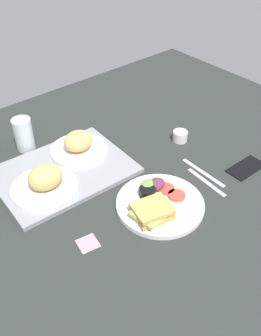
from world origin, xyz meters
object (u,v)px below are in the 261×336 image
bread_plate_far (79,145)px  espresso_cup (180,136)px  fork (206,182)px  cell_phone (246,167)px  bread_plate_near (45,182)px  knife (203,172)px  plate_with_salad (157,203)px  serving_tray (63,171)px  drinking_glass (24,134)px  sticky_note (88,243)px

bread_plate_far → espresso_cup: (35.13, -16.99, -2.62)cm
fork → cell_phone: size_ratio=1.18×
bread_plate_near → knife: 53.49cm
plate_with_salad → espresso_cup: 37.81cm
fork → bread_plate_far: bearing=35.5°
plate_with_salad → fork: plate_with_salad is taller
fork → espresso_cup: bearing=-21.3°
serving_tray → espresso_cup: bearing=-15.1°
bread_plate_near → espresso_cup: bearing=-7.3°
cell_phone → drinking_glass: bearing=132.5°
plate_with_salad → knife: (23.67, 1.58, -1.50)cm
drinking_glass → knife: size_ratio=0.66×
fork → cell_phone: bearing=-99.2°
bread_plate_near → cell_phone: size_ratio=1.48×
plate_with_salad → knife: plate_with_salad is taller
cell_phone → plate_with_salad: bearing=171.5°
knife → fork: bearing=144.6°
serving_tray → bread_plate_near: 11.60cm
plate_with_salad → sticky_note: bearing=175.5°
serving_tray → drinking_glass: (-2.70, 21.64, 5.45)cm
serving_tray → fork: 48.86cm
cell_phone → sticky_note: 62.47cm
bread_plate_far → cell_phone: bearing=-47.3°
knife → bread_plate_far: bearing=38.4°
espresso_cup → knife: bearing=-113.1°
bread_plate_near → bread_plate_far: bread_plate_near is taller
fork → sticky_note: (-45.42, 4.38, -0.19)cm
knife → bread_plate_near: bearing=62.3°
fork → knife: same height
bread_plate_far → plate_with_salad: 37.79cm
serving_tray → cell_phone: 63.85cm
bread_plate_near → fork: size_ratio=1.26×
serving_tray → bread_plate_near: (-9.57, -5.15, 4.07)cm
espresso_cup → fork: bearing=-115.8°
bread_plate_far → fork: bearing=-59.0°
bread_plate_near → cell_phone: (60.03, -33.95, -4.47)cm
bread_plate_near → knife: bearing=-29.1°
drinking_glass → sticky_note: drinking_glass is taller
knife → sticky_note: size_ratio=3.39×
bread_plate_far → sticky_note: bread_plate_far is taller
drinking_glass → serving_tray: bearing=-82.9°
plate_with_salad → cell_phone: bearing=-9.8°
bread_plate_near → fork: bearing=-34.5°
bread_plate_near → sticky_note: bread_plate_near is taller
knife → sticky_note: knife is taller
knife → sticky_note: bearing=91.0°
bread_plate_near → espresso_cup: 55.15cm
fork → sticky_note: fork is taller
bread_plate_near → plate_with_salad: 35.93cm
bread_plate_far → sticky_note: (-21.37, -35.56, -4.56)cm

